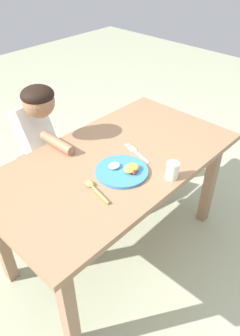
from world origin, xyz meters
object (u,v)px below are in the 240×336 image
object	(u,v)px
fork	(137,153)
drinking_cup	(172,170)
plate	(123,170)
person	(39,149)
spoon	(94,188)

from	to	relation	value
fork	drinking_cup	world-z (taller)	drinking_cup
plate	fork	world-z (taller)	plate
plate	person	bearing A→B (deg)	97.34
spoon	drinking_cup	bearing A→B (deg)	-111.87
person	plate	bearing A→B (deg)	97.34
fork	drinking_cup	distance (m)	0.27
drinking_cup	fork	bearing A→B (deg)	80.82
plate	fork	bearing A→B (deg)	19.03
drinking_cup	spoon	bearing A→B (deg)	146.79
plate	spoon	world-z (taller)	plate
plate	person	world-z (taller)	person
spoon	drinking_cup	distance (m)	0.38
plate	fork	size ratio (longest dim) A/B	1.24
fork	person	size ratio (longest dim) A/B	0.21
spoon	drinking_cup	world-z (taller)	drinking_cup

